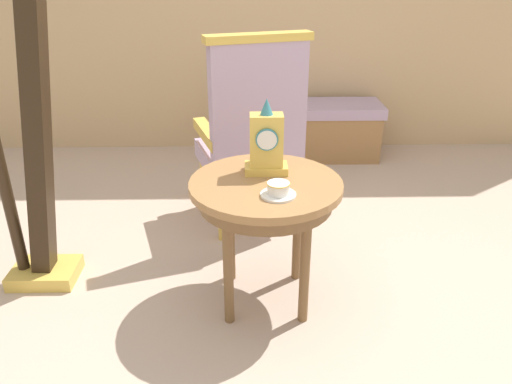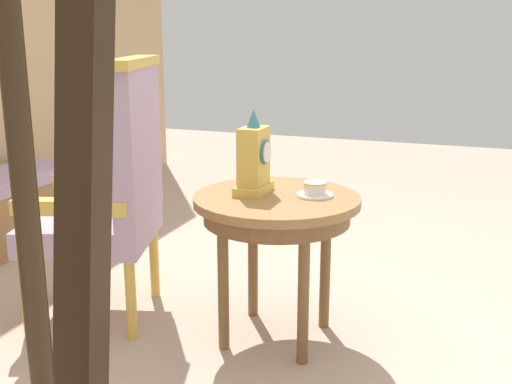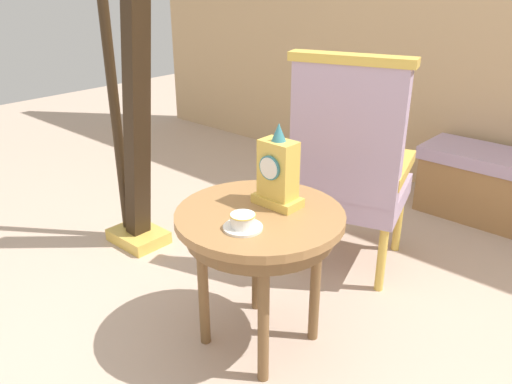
# 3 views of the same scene
# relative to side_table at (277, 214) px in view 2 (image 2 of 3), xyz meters

# --- Properties ---
(ground_plane) EXTENTS (10.00, 10.00, 0.00)m
(ground_plane) POSITION_rel_side_table_xyz_m (-0.05, -0.09, -0.53)
(ground_plane) COLOR #BCA38E
(side_table) EXTENTS (0.66, 0.66, 0.61)m
(side_table) POSITION_rel_side_table_xyz_m (0.00, 0.00, 0.00)
(side_table) COLOR #9E7042
(side_table) RESTS_ON ground
(teacup_left) EXTENTS (0.15, 0.15, 0.06)m
(teacup_left) POSITION_rel_side_table_xyz_m (0.04, -0.14, 0.10)
(teacup_left) COLOR white
(teacup_left) RESTS_ON side_table
(mantel_clock) EXTENTS (0.19, 0.11, 0.34)m
(mantel_clock) POSITION_rel_side_table_xyz_m (0.01, 0.10, 0.21)
(mantel_clock) COLOR gold
(mantel_clock) RESTS_ON side_table
(armchair) EXTENTS (0.67, 0.67, 1.14)m
(armchair) POSITION_rel_side_table_xyz_m (-0.05, 0.73, 0.06)
(armchair) COLOR #B299B7
(armchair) RESTS_ON ground
(harp) EXTENTS (0.40, 0.24, 1.73)m
(harp) POSITION_rel_side_table_xyz_m (-1.07, 0.18, 0.16)
(harp) COLOR gold
(harp) RESTS_ON ground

